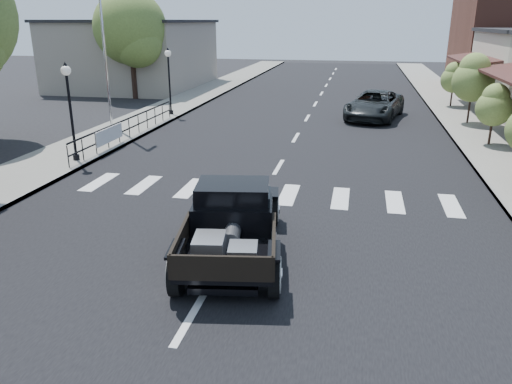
# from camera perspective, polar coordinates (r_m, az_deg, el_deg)

# --- Properties ---
(ground) EXTENTS (120.00, 120.00, 0.00)m
(ground) POSITION_cam_1_polar(r_m,az_deg,el_deg) (12.04, -2.76, -6.34)
(ground) COLOR black
(ground) RESTS_ON ground
(road) EXTENTS (14.00, 80.00, 0.02)m
(road) POSITION_cam_1_polar(r_m,az_deg,el_deg) (26.18, 5.41, 7.61)
(road) COLOR black
(road) RESTS_ON ground
(road_markings) EXTENTS (12.00, 60.00, 0.06)m
(road_markings) POSITION_cam_1_polar(r_m,az_deg,el_deg) (21.34, 3.88, 5.01)
(road_markings) COLOR silver
(road_markings) RESTS_ON ground
(sidewalk_left) EXTENTS (3.00, 80.00, 0.15)m
(sidewalk_left) POSITION_cam_1_polar(r_m,az_deg,el_deg) (28.36, -12.10, 8.29)
(sidewalk_left) COLOR gray
(sidewalk_left) RESTS_ON ground
(sidewalk_right) EXTENTS (3.00, 80.00, 0.15)m
(sidewalk_right) POSITION_cam_1_polar(r_m,az_deg,el_deg) (26.65, 24.00, 6.40)
(sidewalk_right) COLOR gray
(sidewalk_right) RESTS_ON ground
(low_building_left) EXTENTS (10.00, 12.00, 5.00)m
(low_building_left) POSITION_cam_1_polar(r_m,az_deg,el_deg) (42.50, -13.56, 14.94)
(low_building_left) COLOR gray
(low_building_left) RESTS_ON ground
(railing) EXTENTS (0.08, 10.00, 1.00)m
(railing) POSITION_cam_1_polar(r_m,az_deg,el_deg) (23.30, -14.31, 7.29)
(railing) COLOR black
(railing) RESTS_ON sidewalk_left
(banner) EXTENTS (0.04, 2.20, 0.60)m
(banner) POSITION_cam_1_polar(r_m,az_deg,el_deg) (21.56, -16.34, 5.66)
(banner) COLOR silver
(banner) RESTS_ON sidewalk_left
(lamp_post_b) EXTENTS (0.36, 0.36, 3.60)m
(lamp_post_b) POSITION_cam_1_polar(r_m,az_deg,el_deg) (19.76, -20.40, 8.53)
(lamp_post_b) COLOR black
(lamp_post_b) RESTS_ON sidewalk_left
(lamp_post_c) EXTENTS (0.36, 0.36, 3.60)m
(lamp_post_c) POSITION_cam_1_polar(r_m,az_deg,el_deg) (28.65, -9.87, 12.34)
(lamp_post_c) COLOR black
(lamp_post_c) RESTS_ON sidewalk_left
(flagpole) EXTENTS (0.12, 0.12, 11.13)m
(flagpole) POSITION_cam_1_polar(r_m,az_deg,el_deg) (25.51, -17.35, 19.48)
(flagpole) COLOR silver
(flagpole) RESTS_ON sidewalk_left
(big_tree_far) EXTENTS (4.84, 4.84, 7.11)m
(big_tree_far) POSITION_cam_1_polar(r_m,az_deg,el_deg) (35.96, -14.04, 15.95)
(big_tree_far) COLOR #53692D
(big_tree_far) RESTS_ON ground
(small_tree_c) EXTENTS (1.48, 1.48, 2.47)m
(small_tree_c) POSITION_cam_1_polar(r_m,az_deg,el_deg) (23.33, 25.46, 7.90)
(small_tree_c) COLOR olive
(small_tree_c) RESTS_ON sidewalk_right
(small_tree_d) EXTENTS (2.02, 2.02, 3.37)m
(small_tree_d) POSITION_cam_1_polar(r_m,az_deg,el_deg) (27.91, 23.42, 10.68)
(small_tree_d) COLOR olive
(small_tree_d) RESTS_ON sidewalk_right
(small_tree_e) EXTENTS (1.53, 1.53, 2.55)m
(small_tree_e) POSITION_cam_1_polar(r_m,az_deg,el_deg) (33.26, 21.58, 11.29)
(small_tree_e) COLOR olive
(small_tree_e) RESTS_ON sidewalk_right
(hotrod_pickup) EXTENTS (3.10, 5.31, 1.74)m
(hotrod_pickup) POSITION_cam_1_polar(r_m,az_deg,el_deg) (11.28, -2.71, -3.34)
(hotrod_pickup) COLOR black
(hotrod_pickup) RESTS_ON ground
(second_car) EXTENTS (3.63, 5.83, 1.50)m
(second_car) POSITION_cam_1_polar(r_m,az_deg,el_deg) (28.49, 13.39, 9.63)
(second_car) COLOR black
(second_car) RESTS_ON ground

